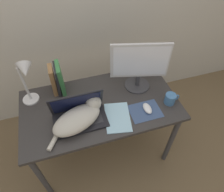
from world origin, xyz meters
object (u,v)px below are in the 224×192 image
computer_mouse (147,108)px  notepad (118,117)px  external_monitor (139,65)px  mug (170,99)px  cat (79,117)px  desk_lamp (26,77)px  laptop (79,115)px  book_row (57,79)px

computer_mouse → notepad: size_ratio=0.35×
external_monitor → mug: bearing=-55.5°
computer_mouse → cat: bearing=176.1°
external_monitor → computer_mouse: (-0.03, -0.27, -0.21)m
cat → computer_mouse: cat is taller
desk_lamp → cat: bearing=-45.7°
laptop → notepad: laptop is taller
cat → external_monitor: (0.54, 0.24, 0.16)m
external_monitor → notepad: (-0.27, -0.28, -0.22)m
computer_mouse → desk_lamp: 0.92m
computer_mouse → laptop: bearing=172.3°
laptop → book_row: book_row is taller
cat → book_row: size_ratio=1.72×
book_row → desk_lamp: size_ratio=0.64×
computer_mouse → external_monitor: bearing=84.8°
cat → external_monitor: bearing=23.8°
book_row → desk_lamp: bearing=-160.6°
desk_lamp → mug: size_ratio=3.29×
laptop → external_monitor: 0.61m
cat → mug: size_ratio=3.62×
external_monitor → book_row: external_monitor is taller
computer_mouse → notepad: 0.24m
cat → book_row: book_row is taller
desk_lamp → notepad: (0.58, -0.35, -0.26)m
external_monitor → mug: 0.36m
external_monitor → laptop: bearing=-159.2°
book_row → notepad: size_ratio=0.85×
desk_lamp → mug: desk_lamp is taller
external_monitor → desk_lamp: 0.85m
computer_mouse → mug: size_ratio=0.88×
cat → external_monitor: external_monitor is taller
cat → desk_lamp: bearing=134.3°
cat → external_monitor: size_ratio=0.98×
external_monitor → computer_mouse: 0.34m
notepad → mug: (0.44, 0.02, 0.04)m
computer_mouse → notepad: computer_mouse is taller
computer_mouse → book_row: 0.75m
book_row → notepad: bearing=-48.0°
laptop → mug: (0.72, -0.05, -0.00)m
laptop → book_row: (-0.10, 0.35, 0.08)m
notepad → laptop: bearing=165.1°
cat → notepad: size_ratio=1.45×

